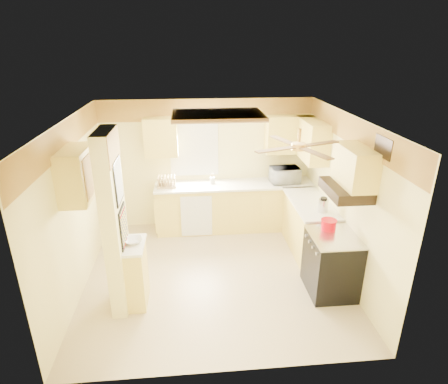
{
  "coord_description": "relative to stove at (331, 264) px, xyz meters",
  "views": [
    {
      "loc": [
        -0.33,
        -5.05,
        3.49
      ],
      "look_at": [
        0.18,
        0.35,
        1.28
      ],
      "focal_mm": 30.0,
      "sensor_mm": 36.0,
      "label": 1
    }
  ],
  "objects": [
    {
      "name": "dishwasher_panel",
      "position": [
        -1.92,
        1.84,
        -0.03
      ],
      "size": [
        0.58,
        0.02,
        0.8
      ],
      "primitive_type": "cube",
      "color": "white",
      "rests_on": "lower_cabinets_back"
    },
    {
      "name": "wall_right",
      "position": [
        0.33,
        0.55,
        0.79
      ],
      "size": [
        0.0,
        3.8,
        3.8
      ],
      "primitive_type": "plane",
      "rotation": [
        1.57,
        0.0,
        -1.57
      ],
      "color": "#FFF19B",
      "rests_on": "floor"
    },
    {
      "name": "ceiling_fan",
      "position": [
        -0.67,
        -0.15,
        1.83
      ],
      "size": [
        1.15,
        1.15,
        0.26
      ],
      "color": "gold",
      "rests_on": "ceiling"
    },
    {
      "name": "countertop_back",
      "position": [
        -1.17,
        2.14,
        0.46
      ],
      "size": [
        3.04,
        0.64,
        0.04
      ],
      "primitive_type": "cube",
      "color": "white",
      "rests_on": "lower_cabinets_back"
    },
    {
      "name": "poster_menu",
      "position": [
        -2.91,
        0.0,
        1.39
      ],
      "size": [
        0.02,
        0.42,
        0.57
      ],
      "color": "black",
      "rests_on": "partition_column"
    },
    {
      "name": "upper_cab_right",
      "position": [
        0.16,
        1.8,
        1.39
      ],
      "size": [
        0.35,
        1.0,
        0.7
      ],
      "primitive_type": "cube",
      "color": "#F9E468",
      "rests_on": "wall_right"
    },
    {
      "name": "upper_cab_back_right",
      "position": [
        -0.12,
        2.27,
        1.39
      ],
      "size": [
        0.9,
        0.35,
        0.7
      ],
      "primitive_type": "cube",
      "color": "#F9E468",
      "rests_on": "wall_back"
    },
    {
      "name": "wall_back",
      "position": [
        -1.67,
        2.45,
        0.79
      ],
      "size": [
        4.0,
        0.0,
        4.0
      ],
      "primitive_type": "plane",
      "rotation": [
        1.57,
        0.0,
        0.0
      ],
      "color": "#FFF19B",
      "rests_on": "floor"
    },
    {
      "name": "range_hood",
      "position": [
        0.07,
        0.0,
        1.16
      ],
      "size": [
        0.5,
        0.76,
        0.14
      ],
      "primitive_type": "cube",
      "color": "black",
      "rests_on": "upper_cab_over_stove"
    },
    {
      "name": "ceiling_light_panel",
      "position": [
        -1.57,
        1.05,
        2.0
      ],
      "size": [
        1.35,
        0.95,
        0.06
      ],
      "color": "brown",
      "rests_on": "ceiling"
    },
    {
      "name": "utensil_crock",
      "position": [
        -1.59,
        2.2,
        0.54
      ],
      "size": [
        0.1,
        0.1,
        0.2
      ],
      "color": "white",
      "rests_on": "countertop_back"
    },
    {
      "name": "ceiling",
      "position": [
        -1.67,
        0.55,
        2.04
      ],
      "size": [
        4.0,
        4.0,
        0.0
      ],
      "primitive_type": "plane",
      "rotation": [
        3.14,
        0.0,
        0.0
      ],
      "color": "white",
      "rests_on": "wall_back"
    },
    {
      "name": "wall_front",
      "position": [
        -1.67,
        -1.35,
        0.79
      ],
      "size": [
        4.0,
        0.0,
        4.0
      ],
      "primitive_type": "plane",
      "rotation": [
        -1.57,
        0.0,
        0.0
      ],
      "color": "#FFF19B",
      "rests_on": "floor"
    },
    {
      "name": "poster_nashville",
      "position": [
        -2.91,
        0.0,
        0.74
      ],
      "size": [
        0.02,
        0.42,
        0.57
      ],
      "color": "black",
      "rests_on": "partition_column"
    },
    {
      "name": "upper_cab_back_left",
      "position": [
        -2.52,
        2.27,
        1.39
      ],
      "size": [
        0.6,
        0.35,
        0.7
      ],
      "primitive_type": "cube",
      "color": "#F9E468",
      "rests_on": "wall_back"
    },
    {
      "name": "partition_column",
      "position": [
        -3.02,
        0.0,
        0.79
      ],
      "size": [
        0.2,
        0.7,
        2.5
      ],
      "primitive_type": "cube",
      "color": "#FFF19B",
      "rests_on": "floor"
    },
    {
      "name": "wallpaper_border",
      "position": [
        -1.67,
        2.43,
        1.84
      ],
      "size": [
        4.0,
        0.02,
        0.4
      ],
      "primitive_type": "cube",
      "color": "gold",
      "rests_on": "wall_back"
    },
    {
      "name": "vent_grate",
      "position": [
        0.31,
        -0.35,
        1.84
      ],
      "size": [
        0.02,
        0.4,
        0.25
      ],
      "primitive_type": "cube",
      "color": "black",
      "rests_on": "wall_right"
    },
    {
      "name": "lower_cabinets_right",
      "position": [
        0.03,
        1.15,
        -0.01
      ],
      "size": [
        0.6,
        1.4,
        0.9
      ],
      "primitive_type": "cube",
      "color": "#F9E468",
      "rests_on": "floor"
    },
    {
      "name": "stove",
      "position": [
        0.0,
        0.0,
        0.0
      ],
      "size": [
        0.68,
        0.77,
        0.92
      ],
      "color": "black",
      "rests_on": "floor"
    },
    {
      "name": "window",
      "position": [
        -1.92,
        2.44,
        1.09
      ],
      "size": [
        0.92,
        0.02,
        1.02
      ],
      "color": "white",
      "rests_on": "wall_back"
    },
    {
      "name": "countertop_right",
      "position": [
        0.02,
        1.15,
        0.46
      ],
      "size": [
        0.64,
        1.44,
        0.04
      ],
      "primitive_type": "cube",
      "color": "white",
      "rests_on": "lower_cabinets_right"
    },
    {
      "name": "upper_cab_left_wall",
      "position": [
        -3.49,
        0.3,
        1.39
      ],
      "size": [
        0.35,
        0.75,
        0.7
      ],
      "primitive_type": "cube",
      "color": "#F9E468",
      "rests_on": "wall_left"
    },
    {
      "name": "lower_cabinets_back",
      "position": [
        -1.17,
        2.15,
        -0.01
      ],
      "size": [
        3.0,
        0.6,
        0.9
      ],
      "primitive_type": "cube",
      "color": "#F9E468",
      "rests_on": "floor"
    },
    {
      "name": "floor",
      "position": [
        -1.67,
        0.55,
        -0.46
      ],
      "size": [
        4.0,
        4.0,
        0.0
      ],
      "primitive_type": "plane",
      "color": "tan",
      "rests_on": "ground"
    },
    {
      "name": "ledge_top",
      "position": [
        -2.8,
        0.0,
        0.46
      ],
      "size": [
        0.28,
        0.58,
        0.04
      ],
      "primitive_type": "cube",
      "color": "white",
      "rests_on": "partition_ledge"
    },
    {
      "name": "kettle",
      "position": [
        0.09,
        0.76,
        0.59
      ],
      "size": [
        0.16,
        0.16,
        0.24
      ],
      "color": "silver",
      "rests_on": "countertop_right"
    },
    {
      "name": "upper_cab_over_stove",
      "position": [
        0.16,
        0.0,
        1.49
      ],
      "size": [
        0.35,
        0.76,
        0.52
      ],
      "primitive_type": "cube",
      "color": "#F9E468",
      "rests_on": "wall_right"
    },
    {
      "name": "partition_ledge",
      "position": [
        -2.8,
        0.0,
        -0.01
      ],
      "size": [
        0.25,
        0.55,
        0.9
      ],
      "primitive_type": "cube",
      "color": "#F9E468",
      "rests_on": "floor"
    },
    {
      "name": "bowl",
      "position": [
        -2.8,
        0.04,
        0.51
      ],
      "size": [
        0.29,
        0.29,
        0.06
      ],
      "primitive_type": "imported",
      "rotation": [
        0.0,
        0.0,
        0.25
      ],
      "color": "white",
      "rests_on": "ledge_top"
    },
    {
      "name": "wall_left",
      "position": [
        -3.67,
        0.55,
        0.79
      ],
      "size": [
        0.0,
        3.8,
        3.8
      ],
      "primitive_type": "plane",
      "rotation": [
        1.57,
        0.0,
        1.57
      ],
      "color": "#FFF19B",
      "rests_on": "floor"
    },
    {
      "name": "dutch_oven",
      "position": [
        -0.02,
        0.21,
        0.53
      ],
      "size": [
        0.23,
        0.23,
        0.15
      ],
      "color": "red",
      "rests_on": "stove"
    },
    {
      "name": "microwave",
      "position": [
        -0.2,
        2.13,
        0.63
      ],
      "size": [
        0.57,
        0.41,
        0.3
      ],
      "primitive_type": "imported",
      "rotation": [
        0.0,
        0.0,
        3.22
      ],
      "color": "white",
      "rests_on": "countertop_back"
    },
    {
      "name": "dish_rack",
      "position": [
        -2.46,
        2.12,
        0.55
      ],
      "size": [
        0.36,
        0.27,
        0.2
      ],
      "color": "tan",
      "rests_on": "countertop_back"
    }
  ]
}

